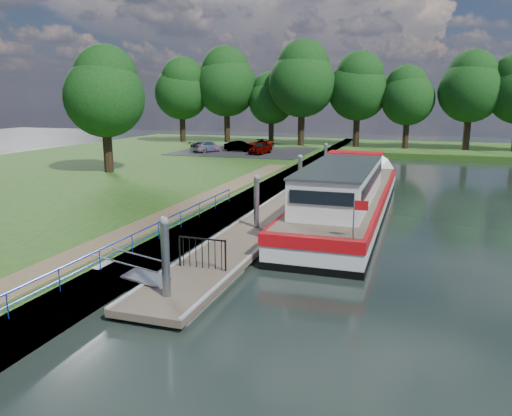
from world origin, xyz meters
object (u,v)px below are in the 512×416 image
(barge, at_px, (349,196))
(pontoon, at_px, (281,212))
(car_b, at_px, (240,146))
(car_d, at_px, (259,144))
(car_c, at_px, (207,146))
(car_a, at_px, (260,148))

(barge, bearing_deg, pontoon, -160.83)
(car_b, bearing_deg, car_d, -11.96)
(car_b, bearing_deg, pontoon, -145.74)
(barge, xyz_separation_m, car_c, (-18.19, 21.83, 0.33))
(car_c, bearing_deg, pontoon, 145.90)
(car_d, bearing_deg, car_a, -55.60)
(car_a, bearing_deg, car_d, 114.55)
(barge, height_order, car_a, barge)
(pontoon, height_order, car_a, car_a)
(car_a, distance_m, car_d, 5.12)
(car_d, bearing_deg, car_c, -118.05)
(car_a, relative_size, car_d, 0.93)
(car_a, xyz_separation_m, car_b, (-2.90, 1.65, -0.07))
(barge, bearing_deg, car_d, 117.48)
(car_a, distance_m, car_c, 6.08)
(pontoon, bearing_deg, car_c, 122.31)
(barge, bearing_deg, car_b, 122.83)
(barge, relative_size, car_c, 5.24)
(pontoon, height_order, barge, barge)
(barge, relative_size, car_d, 5.41)
(car_b, distance_m, car_c, 3.49)
(car_c, bearing_deg, barge, 153.40)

